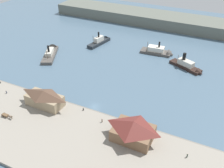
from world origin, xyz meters
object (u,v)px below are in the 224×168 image
(ferry_shed_east_terminal, at_px, (133,130))
(pedestrian_near_east_shed, at_px, (6,92))
(pedestrian_at_waters_edge, at_px, (102,121))
(mooring_post_center_west, at_px, (0,82))
(ferry_departing_north, at_px, (51,52))
(pedestrian_near_west_shed, at_px, (187,156))
(mooring_post_west, at_px, (83,109))
(ferry_outer_harbor, at_px, (101,41))
(ferry_moored_east, at_px, (160,52))
(ferry_approaching_west, at_px, (188,66))
(ferry_shed_customs_shed, at_px, (44,98))
(horse_cart, at_px, (7,116))

(ferry_shed_east_terminal, xyz_separation_m, pedestrian_near_east_shed, (-62.15, 0.64, -3.31))
(pedestrian_at_waters_edge, height_order, mooring_post_center_west, pedestrian_at_waters_edge)
(ferry_departing_north, bearing_deg, pedestrian_near_west_shed, -26.19)
(mooring_post_west, relative_size, mooring_post_center_west, 1.00)
(ferry_shed_east_terminal, xyz_separation_m, ferry_outer_harbor, (-50.65, 70.59, -3.65))
(ferry_outer_harbor, bearing_deg, ferry_moored_east, 2.58)
(pedestrian_near_east_shed, xyz_separation_m, ferry_approaching_west, (69.81, 60.67, -0.25))
(pedestrian_at_waters_edge, xyz_separation_m, ferry_moored_east, (2.53, 69.80, -0.57))
(ferry_shed_customs_shed, height_order, ferry_departing_north, ferry_shed_customs_shed)
(ferry_shed_customs_shed, height_order, ferry_outer_harbor, ferry_shed_customs_shed)
(horse_cart, distance_m, mooring_post_west, 30.35)
(ferry_shed_customs_shed, bearing_deg, mooring_post_west, 13.63)
(mooring_post_west, bearing_deg, horse_cart, -145.69)
(ferry_shed_east_terminal, distance_m, pedestrian_near_west_shed, 19.84)
(horse_cart, relative_size, ferry_moored_east, 0.28)
(ferry_shed_customs_shed, distance_m, horse_cart, 15.95)
(horse_cart, bearing_deg, mooring_post_center_west, 142.04)
(pedestrian_at_waters_edge, xyz_separation_m, mooring_post_center_west, (-57.40, 3.08, -0.35))
(pedestrian_near_east_shed, bearing_deg, mooring_post_west, 7.51)
(ferry_shed_east_terminal, xyz_separation_m, mooring_post_center_west, (-71.34, 5.64, -3.57))
(pedestrian_at_waters_edge, bearing_deg, ferry_moored_east, 87.92)
(pedestrian_near_east_shed, distance_m, mooring_post_center_west, 10.47)
(ferry_shed_east_terminal, relative_size, ferry_moored_east, 0.73)
(pedestrian_near_east_shed, distance_m, mooring_post_west, 38.15)
(horse_cart, height_order, pedestrian_near_east_shed, horse_cart)
(mooring_post_center_west, xyz_separation_m, ferry_departing_north, (1.06, 38.20, -0.40))
(pedestrian_at_waters_edge, bearing_deg, horse_cart, -158.39)
(ferry_shed_customs_shed, height_order, ferry_moored_east, ferry_shed_customs_shed)
(pedestrian_near_west_shed, bearing_deg, ferry_departing_north, 153.81)
(ferry_departing_north, distance_m, ferry_moored_east, 65.42)
(ferry_outer_harbor, bearing_deg, horse_cart, -89.12)
(ferry_shed_east_terminal, relative_size, ferry_approaching_west, 0.72)
(pedestrian_near_east_shed, distance_m, ferry_departing_north, 43.97)
(ferry_outer_harbor, height_order, ferry_moored_east, ferry_outer_harbor)
(mooring_post_center_west, height_order, ferry_outer_harbor, ferry_outer_harbor)
(pedestrian_near_east_shed, height_order, mooring_post_center_west, pedestrian_near_east_shed)
(pedestrian_at_waters_edge, relative_size, ferry_departing_north, 0.07)
(mooring_post_west, distance_m, ferry_departing_north, 59.77)
(ferry_outer_harbor, xyz_separation_m, ferry_moored_east, (39.25, 1.77, -0.14))
(ferry_shed_customs_shed, relative_size, ferry_outer_harbor, 0.78)
(pedestrian_at_waters_edge, bearing_deg, ferry_approaching_west, 69.82)
(ferry_shed_east_terminal, bearing_deg, horse_cart, -166.91)
(pedestrian_near_west_shed, bearing_deg, pedestrian_near_east_shed, 179.31)
(pedestrian_near_east_shed, bearing_deg, ferry_moored_east, 54.72)
(ferry_shed_east_terminal, relative_size, pedestrian_at_waters_edge, 8.24)
(horse_cart, relative_size, ferry_outer_harbor, 0.28)
(ferry_shed_customs_shed, relative_size, pedestrian_near_west_shed, 9.42)
(ferry_shed_east_terminal, xyz_separation_m, ferry_approaching_west, (7.65, 61.31, -3.56))
(ferry_shed_customs_shed, bearing_deg, pedestrian_near_west_shed, -1.88)
(ferry_shed_customs_shed, bearing_deg, horse_cart, -123.32)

